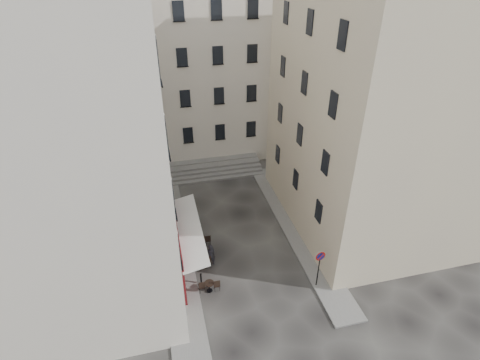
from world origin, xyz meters
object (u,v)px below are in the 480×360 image
object	(u,v)px
no_parking_sign	(320,263)
pedestrian	(210,255)
bistro_table_a	(209,285)
bistro_table_b	(200,262)

from	to	relation	value
no_parking_sign	pedestrian	world-z (taller)	no_parking_sign
bistro_table_a	pedestrian	world-z (taller)	pedestrian
bistro_table_a	bistro_table_b	bearing A→B (deg)	96.21
bistro_table_b	pedestrian	world-z (taller)	pedestrian
no_parking_sign	bistro_table_b	bearing A→B (deg)	147.67
bistro_table_b	pedestrian	size ratio (longest dim) A/B	0.81
no_parking_sign	pedestrian	xyz separation A→B (m)	(-6.08, 3.44, -1.15)
bistro_table_a	pedestrian	size ratio (longest dim) A/B	0.75
bistro_table_b	pedestrian	xyz separation A→B (m)	(0.71, 0.09, 0.36)
bistro_table_a	bistro_table_b	world-z (taller)	bistro_table_b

